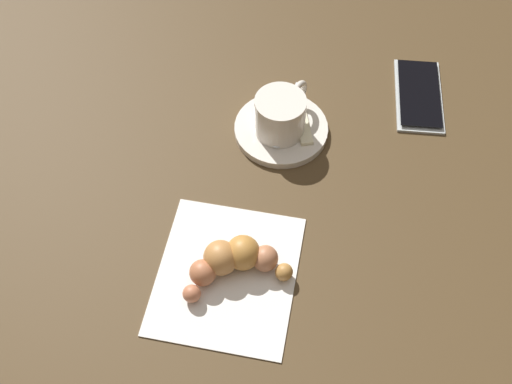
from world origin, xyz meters
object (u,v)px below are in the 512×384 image
object	(u,v)px
sugar_packet	(303,125)
cell_phone	(419,95)
espresso_cup	(281,114)
croissant	(233,260)
saucer	(281,129)
teaspoon	(283,126)
napkin	(227,274)

from	to	relation	value
sugar_packet	cell_phone	xyz separation A→B (m)	(0.08, -0.16, -0.01)
espresso_cup	cell_phone	world-z (taller)	espresso_cup
croissant	saucer	bearing A→B (deg)	-10.74
saucer	croissant	size ratio (longest dim) A/B	0.99
saucer	cell_phone	bearing A→B (deg)	-66.51
saucer	cell_phone	xyz separation A→B (m)	(0.08, -0.19, -0.00)
teaspoon	croissant	distance (m)	0.22
saucer	cell_phone	distance (m)	0.21
sugar_packet	cell_phone	world-z (taller)	sugar_packet
espresso_cup	teaspoon	bearing A→B (deg)	-60.23
napkin	saucer	bearing A→B (deg)	-12.09
sugar_packet	croissant	size ratio (longest dim) A/B	0.51
saucer	croissant	distance (m)	0.22
napkin	teaspoon	bearing A→B (deg)	-12.80
espresso_cup	sugar_packet	xyz separation A→B (m)	(0.01, -0.03, -0.03)
saucer	napkin	distance (m)	0.23
saucer	espresso_cup	xyz separation A→B (m)	(-0.00, 0.00, 0.03)
napkin	croissant	distance (m)	0.02
cell_phone	sugar_packet	bearing A→B (deg)	116.38
sugar_packet	croissant	xyz separation A→B (m)	(-0.22, 0.07, 0.01)
saucer	teaspoon	xyz separation A→B (m)	(-0.00, -0.00, 0.01)
croissant	cell_phone	size ratio (longest dim) A/B	0.94
saucer	croissant	bearing A→B (deg)	169.26
espresso_cup	croissant	xyz separation A→B (m)	(-0.21, 0.04, -0.02)
sugar_packet	saucer	bearing A→B (deg)	81.91
espresso_cup	croissant	world-z (taller)	espresso_cup
napkin	cell_phone	world-z (taller)	cell_phone
saucer	espresso_cup	size ratio (longest dim) A/B	1.39
croissant	cell_phone	distance (m)	0.38
saucer	teaspoon	distance (m)	0.01
sugar_packet	cell_phone	bearing A→B (deg)	-77.05
sugar_packet	napkin	xyz separation A→B (m)	(-0.23, 0.08, -0.01)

